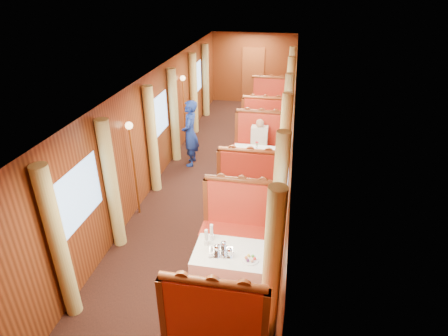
% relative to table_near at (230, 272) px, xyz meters
% --- Properties ---
extents(floor, '(3.00, 12.00, 0.01)m').
position_rel_table_near_xyz_m(floor, '(-0.75, 3.50, -0.38)').
color(floor, black).
rests_on(floor, ground).
extents(ceiling, '(3.00, 12.00, 0.01)m').
position_rel_table_near_xyz_m(ceiling, '(-0.75, 3.50, 2.12)').
color(ceiling, silver).
rests_on(ceiling, wall_left).
extents(wall_far, '(3.00, 0.01, 2.50)m').
position_rel_table_near_xyz_m(wall_far, '(-0.75, 9.50, 0.88)').
color(wall_far, brown).
rests_on(wall_far, floor).
extents(wall_left, '(0.01, 12.00, 2.50)m').
position_rel_table_near_xyz_m(wall_left, '(-2.25, 3.50, 0.88)').
color(wall_left, brown).
rests_on(wall_left, floor).
extents(wall_right, '(0.01, 12.00, 2.50)m').
position_rel_table_near_xyz_m(wall_right, '(0.75, 3.50, 0.88)').
color(wall_right, brown).
rests_on(wall_right, floor).
extents(doorway_far, '(0.80, 0.04, 2.00)m').
position_rel_table_near_xyz_m(doorway_far, '(-0.75, 9.47, 0.62)').
color(doorway_far, brown).
rests_on(doorway_far, floor).
extents(table_near, '(1.05, 0.72, 0.75)m').
position_rel_table_near_xyz_m(table_near, '(0.00, 0.00, 0.00)').
color(table_near, white).
rests_on(table_near, floor).
extents(banquette_near_fwd, '(1.30, 0.55, 1.34)m').
position_rel_table_near_xyz_m(banquette_near_fwd, '(0.00, -1.01, 0.05)').
color(banquette_near_fwd, red).
rests_on(banquette_near_fwd, floor).
extents(banquette_near_aft, '(1.30, 0.55, 1.34)m').
position_rel_table_near_xyz_m(banquette_near_aft, '(0.00, 1.01, 0.05)').
color(banquette_near_aft, red).
rests_on(banquette_near_aft, floor).
extents(table_mid, '(1.05, 0.72, 0.75)m').
position_rel_table_near_xyz_m(table_mid, '(0.00, 3.50, 0.00)').
color(table_mid, white).
rests_on(table_mid, floor).
extents(banquette_mid_fwd, '(1.30, 0.55, 1.34)m').
position_rel_table_near_xyz_m(banquette_mid_fwd, '(0.00, 2.49, 0.05)').
color(banquette_mid_fwd, red).
rests_on(banquette_mid_fwd, floor).
extents(banquette_mid_aft, '(1.30, 0.55, 1.34)m').
position_rel_table_near_xyz_m(banquette_mid_aft, '(0.00, 4.51, 0.05)').
color(banquette_mid_aft, red).
rests_on(banquette_mid_aft, floor).
extents(table_far, '(1.05, 0.72, 0.75)m').
position_rel_table_near_xyz_m(table_far, '(0.00, 7.00, 0.00)').
color(table_far, white).
rests_on(table_far, floor).
extents(banquette_far_fwd, '(1.30, 0.55, 1.34)m').
position_rel_table_near_xyz_m(banquette_far_fwd, '(0.00, 5.99, 0.05)').
color(banquette_far_fwd, red).
rests_on(banquette_far_fwd, floor).
extents(banquette_far_aft, '(1.30, 0.55, 1.34)m').
position_rel_table_near_xyz_m(banquette_far_aft, '(0.00, 8.01, 0.05)').
color(banquette_far_aft, red).
rests_on(banquette_far_aft, floor).
extents(tea_tray, '(0.37, 0.31, 0.01)m').
position_rel_table_near_xyz_m(tea_tray, '(-0.12, -0.05, 0.38)').
color(tea_tray, silver).
rests_on(tea_tray, table_near).
extents(teapot_left, '(0.18, 0.16, 0.12)m').
position_rel_table_near_xyz_m(teapot_left, '(-0.17, -0.07, 0.44)').
color(teapot_left, silver).
rests_on(teapot_left, tea_tray).
extents(teapot_right, '(0.15, 0.11, 0.12)m').
position_rel_table_near_xyz_m(teapot_right, '(0.01, -0.10, 0.43)').
color(teapot_right, silver).
rests_on(teapot_right, tea_tray).
extents(teapot_back, '(0.16, 0.13, 0.12)m').
position_rel_table_near_xyz_m(teapot_back, '(-0.10, 0.03, 0.44)').
color(teapot_back, silver).
rests_on(teapot_back, tea_tray).
extents(fruit_plate, '(0.24, 0.24, 0.05)m').
position_rel_table_near_xyz_m(fruit_plate, '(0.31, -0.12, 0.39)').
color(fruit_plate, white).
rests_on(fruit_plate, table_near).
extents(cup_inboard, '(0.08, 0.08, 0.26)m').
position_rel_table_near_xyz_m(cup_inboard, '(-0.37, 0.10, 0.48)').
color(cup_inboard, white).
rests_on(cup_inboard, table_near).
extents(cup_outboard, '(0.08, 0.08, 0.26)m').
position_rel_table_near_xyz_m(cup_outboard, '(-0.32, 0.24, 0.48)').
color(cup_outboard, white).
rests_on(cup_outboard, table_near).
extents(rose_vase_mid, '(0.06, 0.06, 0.36)m').
position_rel_table_near_xyz_m(rose_vase_mid, '(0.02, 3.47, 0.55)').
color(rose_vase_mid, silver).
rests_on(rose_vase_mid, table_mid).
extents(rose_vase_far, '(0.06, 0.06, 0.36)m').
position_rel_table_near_xyz_m(rose_vase_far, '(-0.03, 6.99, 0.55)').
color(rose_vase_far, silver).
rests_on(rose_vase_far, table_far).
extents(window_left_near, '(0.01, 1.20, 0.90)m').
position_rel_table_near_xyz_m(window_left_near, '(-2.24, 0.00, 1.07)').
color(window_left_near, '#81ADE3').
rests_on(window_left_near, wall_left).
extents(curtain_left_near_a, '(0.22, 0.22, 2.35)m').
position_rel_table_near_xyz_m(curtain_left_near_a, '(-2.13, -0.78, 0.80)').
color(curtain_left_near_a, tan).
rests_on(curtain_left_near_a, floor).
extents(curtain_left_near_b, '(0.22, 0.22, 2.35)m').
position_rel_table_near_xyz_m(curtain_left_near_b, '(-2.13, 0.78, 0.80)').
color(curtain_left_near_b, tan).
rests_on(curtain_left_near_b, floor).
extents(window_right_near, '(0.01, 1.20, 0.90)m').
position_rel_table_near_xyz_m(window_right_near, '(0.74, 0.00, 1.07)').
color(window_right_near, '#81ADE3').
rests_on(window_right_near, wall_right).
extents(curtain_right_near_a, '(0.22, 0.22, 2.35)m').
position_rel_table_near_xyz_m(curtain_right_near_a, '(0.63, -0.78, 0.80)').
color(curtain_right_near_a, tan).
rests_on(curtain_right_near_a, floor).
extents(curtain_right_near_b, '(0.22, 0.22, 2.35)m').
position_rel_table_near_xyz_m(curtain_right_near_b, '(0.63, 0.78, 0.80)').
color(curtain_right_near_b, tan).
rests_on(curtain_right_near_b, floor).
extents(window_left_mid, '(0.01, 1.20, 0.90)m').
position_rel_table_near_xyz_m(window_left_mid, '(-2.24, 3.50, 1.07)').
color(window_left_mid, '#81ADE3').
rests_on(window_left_mid, wall_left).
extents(curtain_left_mid_a, '(0.22, 0.22, 2.35)m').
position_rel_table_near_xyz_m(curtain_left_mid_a, '(-2.13, 2.72, 0.80)').
color(curtain_left_mid_a, tan).
rests_on(curtain_left_mid_a, floor).
extents(curtain_left_mid_b, '(0.22, 0.22, 2.35)m').
position_rel_table_near_xyz_m(curtain_left_mid_b, '(-2.13, 4.28, 0.80)').
color(curtain_left_mid_b, tan).
rests_on(curtain_left_mid_b, floor).
extents(window_right_mid, '(0.01, 1.20, 0.90)m').
position_rel_table_near_xyz_m(window_right_mid, '(0.74, 3.50, 1.07)').
color(window_right_mid, '#81ADE3').
rests_on(window_right_mid, wall_right).
extents(curtain_right_mid_a, '(0.22, 0.22, 2.35)m').
position_rel_table_near_xyz_m(curtain_right_mid_a, '(0.63, 2.72, 0.80)').
color(curtain_right_mid_a, tan).
rests_on(curtain_right_mid_a, floor).
extents(curtain_right_mid_b, '(0.22, 0.22, 2.35)m').
position_rel_table_near_xyz_m(curtain_right_mid_b, '(0.63, 4.28, 0.80)').
color(curtain_right_mid_b, tan).
rests_on(curtain_right_mid_b, floor).
extents(window_left_far, '(0.01, 1.20, 0.90)m').
position_rel_table_near_xyz_m(window_left_far, '(-2.24, 7.00, 1.07)').
color(window_left_far, '#81ADE3').
rests_on(window_left_far, wall_left).
extents(curtain_left_far_a, '(0.22, 0.22, 2.35)m').
position_rel_table_near_xyz_m(curtain_left_far_a, '(-2.13, 6.22, 0.80)').
color(curtain_left_far_a, tan).
rests_on(curtain_left_far_a, floor).
extents(curtain_left_far_b, '(0.22, 0.22, 2.35)m').
position_rel_table_near_xyz_m(curtain_left_far_b, '(-2.13, 7.78, 0.80)').
color(curtain_left_far_b, tan).
rests_on(curtain_left_far_b, floor).
extents(window_right_far, '(0.01, 1.20, 0.90)m').
position_rel_table_near_xyz_m(window_right_far, '(0.74, 7.00, 1.07)').
color(window_right_far, '#81ADE3').
rests_on(window_right_far, wall_right).
extents(curtain_right_far_a, '(0.22, 0.22, 2.35)m').
position_rel_table_near_xyz_m(curtain_right_far_a, '(0.63, 6.22, 0.80)').
color(curtain_right_far_a, tan).
rests_on(curtain_right_far_a, floor).
extents(curtain_right_far_b, '(0.22, 0.22, 2.35)m').
position_rel_table_near_xyz_m(curtain_right_far_b, '(0.63, 7.78, 0.80)').
color(curtain_right_far_b, tan).
rests_on(curtain_right_far_b, floor).
extents(sconce_left_fore, '(0.14, 0.14, 1.95)m').
position_rel_table_near_xyz_m(sconce_left_fore, '(-2.15, 1.75, 1.01)').
color(sconce_left_fore, '#BF8C3F').
rests_on(sconce_left_fore, floor).
extents(sconce_right_fore, '(0.14, 0.14, 1.95)m').
position_rel_table_near_xyz_m(sconce_right_fore, '(0.65, 1.75, 1.01)').
color(sconce_right_fore, '#BF8C3F').
rests_on(sconce_right_fore, floor).
extents(sconce_left_aft, '(0.14, 0.14, 1.95)m').
position_rel_table_near_xyz_m(sconce_left_aft, '(-2.15, 5.25, 1.01)').
color(sconce_left_aft, '#BF8C3F').
rests_on(sconce_left_aft, floor).
extents(sconce_right_aft, '(0.14, 0.14, 1.95)m').
position_rel_table_near_xyz_m(sconce_right_aft, '(0.65, 5.25, 1.01)').
color(sconce_right_aft, '#BF8C3F').
rests_on(sconce_right_aft, floor).
extents(steward, '(0.46, 0.64, 1.66)m').
position_rel_table_near_xyz_m(steward, '(-1.67, 4.06, 0.46)').
color(steward, navy).
rests_on(steward, floor).
extents(passenger, '(0.40, 0.44, 0.76)m').
position_rel_table_near_xyz_m(passenger, '(-0.00, 4.31, 0.37)').
color(passenger, beige).
rests_on(passenger, banquette_mid_aft).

